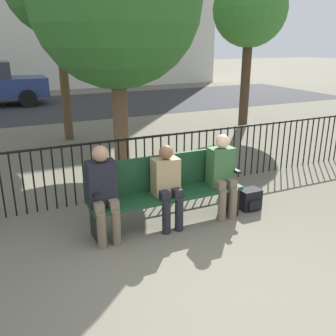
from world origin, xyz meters
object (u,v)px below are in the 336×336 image
object	(u,v)px
seated_person_0	(103,189)
tree_2	(116,1)
seated_person_1	(167,183)
backpack	(250,199)
tree_0	(250,10)
park_bench	(165,187)
seated_person_2	(222,172)

from	to	relation	value
seated_person_0	tree_2	distance (m)	3.89
seated_person_1	backpack	xyz separation A→B (m)	(1.33, -0.01, -0.47)
tree_0	seated_person_1	bearing A→B (deg)	-134.15
seated_person_0	tree_0	size ratio (longest dim) A/B	0.29
tree_2	seated_person_1	bearing A→B (deg)	-96.44
park_bench	seated_person_2	bearing A→B (deg)	-9.52
tree_2	park_bench	bearing A→B (deg)	-96.03
seated_person_1	tree_2	bearing A→B (deg)	83.56
seated_person_2	tree_2	bearing A→B (deg)	99.97
backpack	tree_2	world-z (taller)	tree_2
park_bench	seated_person_1	distance (m)	0.18
seated_person_1	seated_person_2	world-z (taller)	seated_person_2
seated_person_1	backpack	size ratio (longest dim) A/B	3.69
seated_person_0	seated_person_1	xyz separation A→B (m)	(0.84, -0.01, -0.05)
park_bench	seated_person_0	size ratio (longest dim) A/B	1.72
seated_person_0	backpack	xyz separation A→B (m)	(2.17, -0.02, -0.52)
seated_person_2	tree_0	bearing A→B (deg)	51.44
seated_person_0	seated_person_2	size ratio (longest dim) A/B	1.04
seated_person_2	tree_0	xyz separation A→B (m)	(3.80, 4.77, 2.45)
seated_person_1	tree_0	distance (m)	7.10
backpack	tree_0	size ratio (longest dim) A/B	0.07
park_bench	tree_0	distance (m)	7.03
park_bench	seated_person_1	size ratio (longest dim) A/B	1.87
park_bench	seated_person_0	xyz separation A→B (m)	(-0.88, -0.13, 0.17)
park_bench	tree_2	world-z (taller)	tree_2
tree_0	park_bench	bearing A→B (deg)	-134.77
seated_person_2	tree_2	distance (m)	3.76
seated_person_1	tree_0	size ratio (longest dim) A/B	0.27
seated_person_1	tree_2	size ratio (longest dim) A/B	0.24
seated_person_2	seated_person_0	bearing A→B (deg)	179.92
seated_person_1	seated_person_2	distance (m)	0.83
park_bench	backpack	bearing A→B (deg)	-6.62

